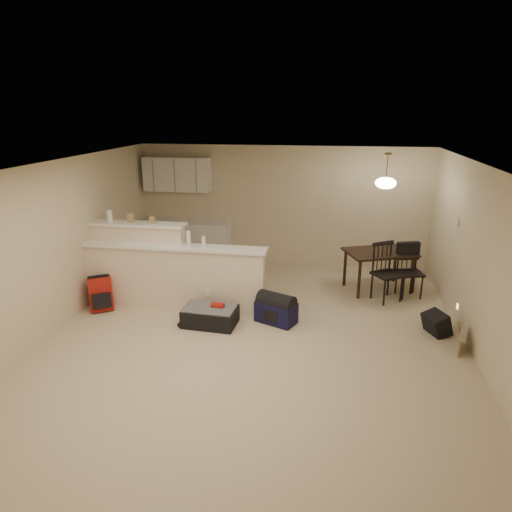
% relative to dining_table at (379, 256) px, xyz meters
% --- Properties ---
extents(room, '(7.00, 7.02, 2.50)m').
position_rel_dining_table_xyz_m(room, '(-1.92, -2.27, 0.60)').
color(room, beige).
rests_on(room, ground).
extents(breakfast_bar, '(3.08, 0.58, 1.39)m').
position_rel_dining_table_xyz_m(breakfast_bar, '(-3.67, -1.29, -0.04)').
color(breakfast_bar, beige).
rests_on(breakfast_bar, ground).
extents(upper_cabinets, '(1.40, 0.34, 0.70)m').
position_rel_dining_table_xyz_m(upper_cabinets, '(-4.12, 1.05, 1.25)').
color(upper_cabinets, white).
rests_on(upper_cabinets, room).
extents(kitchen_counter, '(1.80, 0.60, 0.90)m').
position_rel_dining_table_xyz_m(kitchen_counter, '(-3.92, 0.92, -0.20)').
color(kitchen_counter, white).
rests_on(kitchen_counter, ground).
extents(thermostat, '(0.02, 0.12, 0.12)m').
position_rel_dining_table_xyz_m(thermostat, '(1.07, -0.72, 0.85)').
color(thermostat, beige).
rests_on(thermostat, room).
extents(jar, '(0.10, 0.10, 0.20)m').
position_rel_dining_table_xyz_m(jar, '(-4.58, -1.15, 0.84)').
color(jar, silver).
rests_on(jar, breakfast_bar).
extents(cereal_box, '(0.10, 0.07, 0.16)m').
position_rel_dining_table_xyz_m(cereal_box, '(-4.21, -1.15, 0.82)').
color(cereal_box, '#947F4C').
rests_on(cereal_box, breakfast_bar).
extents(small_box, '(0.08, 0.06, 0.12)m').
position_rel_dining_table_xyz_m(small_box, '(-3.83, -1.15, 0.80)').
color(small_box, '#947F4C').
rests_on(small_box, breakfast_bar).
extents(bottle_a, '(0.07, 0.07, 0.26)m').
position_rel_dining_table_xyz_m(bottle_a, '(-3.15, -1.37, 0.57)').
color(bottle_a, silver).
rests_on(bottle_a, breakfast_bar).
extents(bottle_b, '(0.06, 0.06, 0.18)m').
position_rel_dining_table_xyz_m(bottle_b, '(-2.90, -1.37, 0.53)').
color(bottle_b, silver).
rests_on(bottle_b, breakfast_bar).
extents(dining_table, '(1.40, 1.18, 0.74)m').
position_rel_dining_table_xyz_m(dining_table, '(0.00, 0.00, 0.00)').
color(dining_table, black).
rests_on(dining_table, ground).
extents(pendant_lamp, '(0.36, 0.36, 0.62)m').
position_rel_dining_table_xyz_m(pendant_lamp, '(-0.00, -0.00, 1.34)').
color(pendant_lamp, brown).
rests_on(pendant_lamp, room).
extents(dining_chair_near, '(0.61, 0.60, 1.02)m').
position_rel_dining_table_xyz_m(dining_chair_near, '(0.11, -0.49, -0.14)').
color(dining_chair_near, black).
rests_on(dining_chair_near, ground).
extents(dining_chair_far, '(0.50, 0.49, 0.94)m').
position_rel_dining_table_xyz_m(dining_chair_far, '(0.52, -0.25, -0.18)').
color(dining_chair_far, black).
rests_on(dining_chair_far, ground).
extents(suitcase, '(0.84, 0.57, 0.27)m').
position_rel_dining_table_xyz_m(suitcase, '(-2.68, -1.91, -0.52)').
color(suitcase, black).
rests_on(suitcase, ground).
extents(red_backpack, '(0.43, 0.39, 0.55)m').
position_rel_dining_table_xyz_m(red_backpack, '(-4.62, -1.66, -0.38)').
color(red_backpack, '#AA1A13').
rests_on(red_backpack, ground).
extents(navy_duffel, '(0.70, 0.55, 0.34)m').
position_rel_dining_table_xyz_m(navy_duffel, '(-1.68, -1.66, -0.49)').
color(navy_duffel, '#111136').
rests_on(navy_duffel, ground).
extents(black_daypack, '(0.38, 0.44, 0.32)m').
position_rel_dining_table_xyz_m(black_daypack, '(0.72, -1.66, -0.49)').
color(black_daypack, black).
rests_on(black_daypack, ground).
extents(cardboard_sheet, '(0.15, 0.43, 0.34)m').
position_rel_dining_table_xyz_m(cardboard_sheet, '(0.93, -2.16, -0.48)').
color(cardboard_sheet, '#947F4C').
rests_on(cardboard_sheet, ground).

